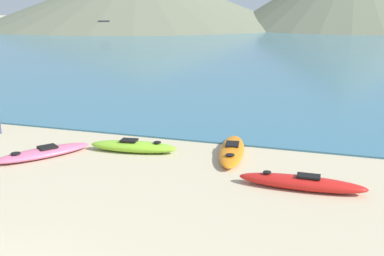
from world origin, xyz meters
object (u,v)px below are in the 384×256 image
at_px(kayak_on_sand_5, 302,183).
at_px(kayak_on_sand_2, 134,146).
at_px(kayak_on_sand_3, 232,150).
at_px(moored_boat_1, 101,29).
at_px(kayak_on_sand_4, 43,153).

bearing_deg(kayak_on_sand_5, kayak_on_sand_2, 164.34).
distance_m(kayak_on_sand_2, kayak_on_sand_3, 3.02).
relative_size(kayak_on_sand_2, moored_boat_1, 0.47).
height_order(kayak_on_sand_2, kayak_on_sand_3, kayak_on_sand_2).
bearing_deg(kayak_on_sand_4, kayak_on_sand_2, 28.09).
bearing_deg(moored_boat_1, kayak_on_sand_3, -57.80).
relative_size(kayak_on_sand_3, moored_boat_1, 0.53).
bearing_deg(moored_boat_1, kayak_on_sand_4, -62.84).
bearing_deg(kayak_on_sand_2, kayak_on_sand_4, -151.91).
bearing_deg(kayak_on_sand_3, kayak_on_sand_5, -43.20).
bearing_deg(kayak_on_sand_5, kayak_on_sand_3, 136.80).
xyz_separation_m(kayak_on_sand_3, kayak_on_sand_4, (-5.32, -1.89, -0.01)).
relative_size(kayak_on_sand_4, kayak_on_sand_5, 0.91).
bearing_deg(kayak_on_sand_4, moored_boat_1, 117.16).
relative_size(kayak_on_sand_2, kayak_on_sand_4, 1.00).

